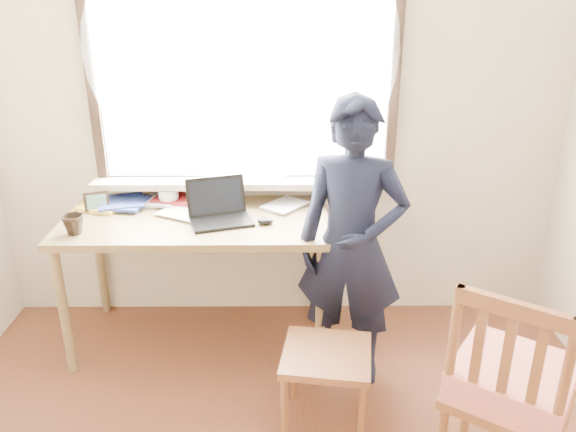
{
  "coord_description": "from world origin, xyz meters",
  "views": [
    {
      "loc": [
        0.04,
        -1.35,
        2.01
      ],
      "look_at": [
        0.05,
        0.95,
        1.09
      ],
      "focal_mm": 35.0,
      "sensor_mm": 36.0,
      "label": 1
    }
  ],
  "objects_px": {
    "mug_dark": "(73,225)",
    "person": "(351,246)",
    "laptop": "(219,211)",
    "work_chair": "(326,363)",
    "desk": "(197,231)",
    "mug_white": "(169,197)",
    "side_chair": "(510,384)"
  },
  "relations": [
    {
      "from": "person",
      "to": "laptop",
      "type": "bearing_deg",
      "value": 172.18
    },
    {
      "from": "desk",
      "to": "mug_white",
      "type": "relative_size",
      "value": 12.38
    },
    {
      "from": "mug_dark",
      "to": "desk",
      "type": "bearing_deg",
      "value": 20.4
    },
    {
      "from": "mug_dark",
      "to": "work_chair",
      "type": "bearing_deg",
      "value": -21.74
    },
    {
      "from": "work_chair",
      "to": "side_chair",
      "type": "height_order",
      "value": "side_chair"
    },
    {
      "from": "work_chair",
      "to": "person",
      "type": "height_order",
      "value": "person"
    },
    {
      "from": "laptop",
      "to": "side_chair",
      "type": "bearing_deg",
      "value": -40.16
    },
    {
      "from": "laptop",
      "to": "mug_dark",
      "type": "distance_m",
      "value": 0.78
    },
    {
      "from": "desk",
      "to": "person",
      "type": "relative_size",
      "value": 0.97
    },
    {
      "from": "mug_white",
      "to": "side_chair",
      "type": "height_order",
      "value": "side_chair"
    },
    {
      "from": "desk",
      "to": "side_chair",
      "type": "relative_size",
      "value": 1.51
    },
    {
      "from": "laptop",
      "to": "mug_white",
      "type": "distance_m",
      "value": 0.42
    },
    {
      "from": "laptop",
      "to": "side_chair",
      "type": "distance_m",
      "value": 1.72
    },
    {
      "from": "laptop",
      "to": "person",
      "type": "distance_m",
      "value": 0.78
    },
    {
      "from": "person",
      "to": "desk",
      "type": "bearing_deg",
      "value": 173.51
    },
    {
      "from": "desk",
      "to": "side_chair",
      "type": "xyz_separation_m",
      "value": [
        1.43,
        -1.12,
        -0.2
      ]
    },
    {
      "from": "laptop",
      "to": "side_chair",
      "type": "height_order",
      "value": "laptop"
    },
    {
      "from": "laptop",
      "to": "work_chair",
      "type": "relative_size",
      "value": 0.85
    },
    {
      "from": "mug_dark",
      "to": "work_chair",
      "type": "xyz_separation_m",
      "value": [
        1.32,
        -0.53,
        -0.5
      ]
    },
    {
      "from": "mug_dark",
      "to": "person",
      "type": "distance_m",
      "value": 1.48
    },
    {
      "from": "desk",
      "to": "side_chair",
      "type": "bearing_deg",
      "value": -38.18
    },
    {
      "from": "mug_white",
      "to": "side_chair",
      "type": "xyz_separation_m",
      "value": [
        1.62,
        -1.34,
        -0.33
      ]
    },
    {
      "from": "desk",
      "to": "mug_white",
      "type": "height_order",
      "value": "mug_white"
    },
    {
      "from": "mug_white",
      "to": "work_chair",
      "type": "bearing_deg",
      "value": -47.24
    },
    {
      "from": "side_chair",
      "to": "laptop",
      "type": "bearing_deg",
      "value": 139.84
    },
    {
      "from": "side_chair",
      "to": "work_chair",
      "type": "bearing_deg",
      "value": 153.04
    },
    {
      "from": "laptop",
      "to": "person",
      "type": "bearing_deg",
      "value": -22.51
    },
    {
      "from": "mug_white",
      "to": "person",
      "type": "distance_m",
      "value": 1.19
    },
    {
      "from": "mug_dark",
      "to": "person",
      "type": "xyz_separation_m",
      "value": [
        1.47,
        -0.1,
        -0.08
      ]
    },
    {
      "from": "laptop",
      "to": "work_chair",
      "type": "bearing_deg",
      "value": -51.74
    },
    {
      "from": "mug_white",
      "to": "side_chair",
      "type": "bearing_deg",
      "value": -39.59
    },
    {
      "from": "mug_white",
      "to": "side_chair",
      "type": "distance_m",
      "value": 2.13
    }
  ]
}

